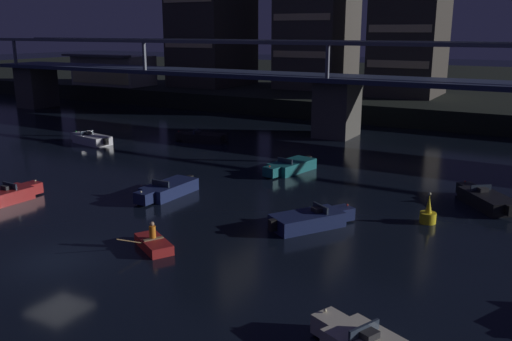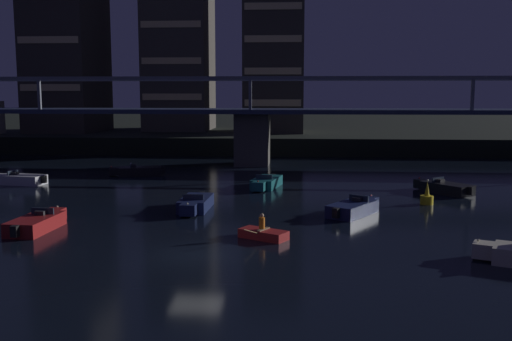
{
  "view_description": "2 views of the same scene",
  "coord_description": "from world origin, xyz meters",
  "px_view_note": "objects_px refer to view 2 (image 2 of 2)",
  "views": [
    {
      "loc": [
        19.67,
        -15.84,
        10.37
      ],
      "look_at": [
        2.1,
        15.2,
        1.19
      ],
      "focal_mm": 38.32,
      "sensor_mm": 36.0,
      "label": 1
    },
    {
      "loc": [
        4.77,
        -26.73,
        7.73
      ],
      "look_at": [
        1.88,
        14.16,
        2.21
      ],
      "focal_mm": 40.67,
      "sensor_mm": 36.0,
      "label": 2
    }
  ],
  "objects_px": {
    "speedboat_near_right": "(444,188)",
    "speedboat_far_center": "(138,171)",
    "tower_west_low": "(66,20)",
    "channel_buoy": "(427,198)",
    "speedboat_mid_center": "(38,223)",
    "speedboat_far_left": "(354,208)",
    "speedboat_near_center": "(19,179)",
    "river_bridge": "(252,123)",
    "tower_central": "(274,56)",
    "speedboat_mid_left": "(195,204)",
    "tower_west_tall": "(179,45)",
    "dinghy_with_paddler": "(263,234)",
    "speedboat_far_right": "(266,183)"
  },
  "relations": [
    {
      "from": "speedboat_near_right",
      "to": "speedboat_mid_center",
      "type": "height_order",
      "value": "same"
    },
    {
      "from": "dinghy_with_paddler",
      "to": "speedboat_far_left",
      "type": "bearing_deg",
      "value": 50.48
    },
    {
      "from": "tower_west_tall",
      "to": "speedboat_near_center",
      "type": "distance_m",
      "value": 41.95
    },
    {
      "from": "tower_central",
      "to": "channel_buoy",
      "type": "height_order",
      "value": "tower_central"
    },
    {
      "from": "river_bridge",
      "to": "speedboat_far_center",
      "type": "relative_size",
      "value": 18.12
    },
    {
      "from": "river_bridge",
      "to": "tower_central",
      "type": "distance_m",
      "value": 22.24
    },
    {
      "from": "speedboat_near_right",
      "to": "speedboat_mid_left",
      "type": "distance_m",
      "value": 19.79
    },
    {
      "from": "speedboat_far_left",
      "to": "channel_buoy",
      "type": "height_order",
      "value": "channel_buoy"
    },
    {
      "from": "dinghy_with_paddler",
      "to": "river_bridge",
      "type": "bearing_deg",
      "value": 95.43
    },
    {
      "from": "tower_west_tall",
      "to": "channel_buoy",
      "type": "bearing_deg",
      "value": -59.82
    },
    {
      "from": "speedboat_near_center",
      "to": "speedboat_mid_left",
      "type": "bearing_deg",
      "value": -30.06
    },
    {
      "from": "speedboat_near_right",
      "to": "speedboat_far_left",
      "type": "distance_m",
      "value": 11.58
    },
    {
      "from": "tower_central",
      "to": "speedboat_mid_center",
      "type": "distance_m",
      "value": 54.14
    },
    {
      "from": "river_bridge",
      "to": "channel_buoy",
      "type": "bearing_deg",
      "value": -57.23
    },
    {
      "from": "tower_west_low",
      "to": "speedboat_mid_center",
      "type": "xyz_separation_m",
      "value": [
        18.12,
        -50.53,
        -17.45
      ]
    },
    {
      "from": "speedboat_mid_center",
      "to": "speedboat_far_left",
      "type": "distance_m",
      "value": 19.14
    },
    {
      "from": "river_bridge",
      "to": "speedboat_mid_center",
      "type": "bearing_deg",
      "value": -107.68
    },
    {
      "from": "tower_west_low",
      "to": "channel_buoy",
      "type": "distance_m",
      "value": 61.22
    },
    {
      "from": "tower_west_low",
      "to": "channel_buoy",
      "type": "relative_size",
      "value": 17.97
    },
    {
      "from": "tower_west_low",
      "to": "channel_buoy",
      "type": "height_order",
      "value": "tower_west_low"
    },
    {
      "from": "dinghy_with_paddler",
      "to": "speedboat_far_right",
      "type": "bearing_deg",
      "value": 92.59
    },
    {
      "from": "speedboat_near_right",
      "to": "channel_buoy",
      "type": "distance_m",
      "value": 5.34
    },
    {
      "from": "tower_west_low",
      "to": "speedboat_far_center",
      "type": "xyz_separation_m",
      "value": [
        17.85,
        -28.63,
        -17.45
      ]
    },
    {
      "from": "tower_west_tall",
      "to": "tower_central",
      "type": "xyz_separation_m",
      "value": [
        14.21,
        -3.54,
        -1.92
      ]
    },
    {
      "from": "speedboat_near_center",
      "to": "speedboat_near_right",
      "type": "relative_size",
      "value": 1.13
    },
    {
      "from": "speedboat_mid_left",
      "to": "speedboat_far_center",
      "type": "xyz_separation_m",
      "value": [
        -8.18,
        15.61,
        0.0
      ]
    },
    {
      "from": "speedboat_far_left",
      "to": "speedboat_mid_center",
      "type": "bearing_deg",
      "value": -163.13
    },
    {
      "from": "tower_west_low",
      "to": "speedboat_far_right",
      "type": "relative_size",
      "value": 6.06
    },
    {
      "from": "tower_west_tall",
      "to": "speedboat_near_center",
      "type": "xyz_separation_m",
      "value": [
        -6.08,
        -38.96,
        -14.32
      ]
    },
    {
      "from": "river_bridge",
      "to": "tower_west_low",
      "type": "bearing_deg",
      "value": 144.92
    },
    {
      "from": "speedboat_near_right",
      "to": "speedboat_far_right",
      "type": "height_order",
      "value": "same"
    },
    {
      "from": "river_bridge",
      "to": "tower_west_low",
      "type": "height_order",
      "value": "tower_west_low"
    },
    {
      "from": "speedboat_near_right",
      "to": "speedboat_far_center",
      "type": "height_order",
      "value": "same"
    },
    {
      "from": "tower_central",
      "to": "speedboat_near_center",
      "type": "height_order",
      "value": "tower_central"
    },
    {
      "from": "tower_west_low",
      "to": "tower_west_tall",
      "type": "relative_size",
      "value": 1.25
    },
    {
      "from": "speedboat_mid_left",
      "to": "speedboat_far_center",
      "type": "relative_size",
      "value": 1.0
    },
    {
      "from": "speedboat_near_right",
      "to": "speedboat_near_center",
      "type": "bearing_deg",
      "value": 176.88
    },
    {
      "from": "speedboat_far_right",
      "to": "channel_buoy",
      "type": "height_order",
      "value": "channel_buoy"
    },
    {
      "from": "speedboat_mid_left",
      "to": "speedboat_far_center",
      "type": "bearing_deg",
      "value": 117.67
    },
    {
      "from": "speedboat_far_left",
      "to": "channel_buoy",
      "type": "xyz_separation_m",
      "value": [
        5.39,
        3.8,
        0.06
      ]
    },
    {
      "from": "river_bridge",
      "to": "speedboat_far_left",
      "type": "relative_size",
      "value": 19.67
    },
    {
      "from": "speedboat_near_center",
      "to": "dinghy_with_paddler",
      "type": "height_order",
      "value": "dinghy_with_paddler"
    },
    {
      "from": "river_bridge",
      "to": "channel_buoy",
      "type": "xyz_separation_m",
      "value": [
        13.86,
        -21.53,
        -4.04
      ]
    },
    {
      "from": "speedboat_near_center",
      "to": "speedboat_far_center",
      "type": "relative_size",
      "value": 1.0
    },
    {
      "from": "speedboat_far_left",
      "to": "speedboat_far_right",
      "type": "relative_size",
      "value": 0.92
    },
    {
      "from": "speedboat_mid_center",
      "to": "speedboat_far_center",
      "type": "relative_size",
      "value": 1.0
    },
    {
      "from": "river_bridge",
      "to": "tower_west_tall",
      "type": "relative_size",
      "value": 3.72
    },
    {
      "from": "channel_buoy",
      "to": "dinghy_with_paddler",
      "type": "relative_size",
      "value": 0.63
    },
    {
      "from": "river_bridge",
      "to": "speedboat_near_right",
      "type": "height_order",
      "value": "river_bridge"
    },
    {
      "from": "tower_west_low",
      "to": "speedboat_near_center",
      "type": "bearing_deg",
      "value": -75.06
    }
  ]
}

